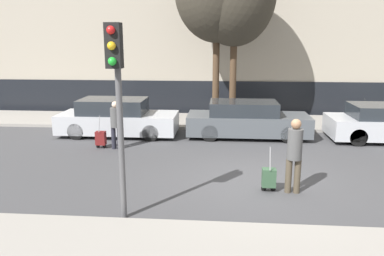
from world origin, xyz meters
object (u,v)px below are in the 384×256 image
trolley_right (269,178)px  trolley_left (101,138)px  parked_car_1 (247,120)px  parked_bicycle (368,112)px  parked_car_0 (117,118)px  pedestrian_left (116,122)px  traffic_light (117,84)px  pedestrian_right (294,151)px

trolley_right → trolley_left: bearing=147.5°
parked_car_1 → parked_bicycle: bearing=27.0°
parked_car_0 → parked_car_1: 4.88m
pedestrian_left → parked_car_1: bearing=28.6°
parked_car_0 → parked_bicycle: 10.64m
trolley_left → trolley_right: size_ratio=1.01×
parked_car_0 → trolley_right: 7.21m
traffic_light → parked_bicycle: traffic_light is taller
parked_car_0 → parked_car_1: parked_car_0 is taller
parked_bicycle → pedestrian_right: bearing=-119.9°
pedestrian_right → parked_bicycle: bearing=64.0°
pedestrian_left → trolley_right: 5.66m
trolley_right → parked_bicycle: size_ratio=0.62×
parked_car_0 → trolley_left: bearing=-92.0°
parked_car_0 → trolley_left: parked_car_0 is taller
trolley_left → traffic_light: bearing=-67.6°
trolley_right → parked_bicycle: bearing=57.2°
traffic_light → trolley_right: bearing=29.4°
pedestrian_right → traffic_light: bearing=-151.1°
pedestrian_left → trolley_right: (4.61, -3.25, -0.56)m
pedestrian_left → trolley_left: 0.78m
parked_car_1 → pedestrian_right: size_ratio=2.52×
trolley_left → trolley_right: 6.11m
pedestrian_left → parked_bicycle: 10.85m
trolley_left → trolley_right: trolley_left is taller
parked_car_1 → parked_bicycle: parked_car_1 is taller
parked_car_0 → parked_bicycle: parked_car_0 is taller
parked_bicycle → traffic_light: bearing=-130.3°
parked_car_1 → pedestrian_right: bearing=-81.8°
trolley_right → parked_bicycle: 9.50m
parked_car_1 → trolley_right: size_ratio=4.06×
parked_bicycle → pedestrian_left: bearing=-154.1°
parked_car_0 → parked_bicycle: size_ratio=2.50×
parked_car_0 → traffic_light: bearing=-73.6°
pedestrian_left → parked_bicycle: (9.76, 4.73, -0.41)m
pedestrian_left → trolley_left: pedestrian_left is taller
parked_car_0 → traffic_light: 7.42m
parked_car_0 → parked_bicycle: (10.24, 2.88, -0.16)m
parked_car_0 → pedestrian_left: size_ratio=2.77×
pedestrian_right → parked_car_0: bearing=141.5°
pedestrian_left → trolley_right: pedestrian_left is taller
parked_car_0 → pedestrian_right: size_ratio=2.49×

